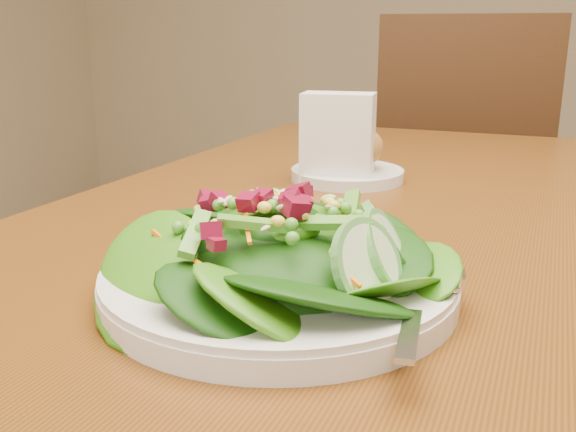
# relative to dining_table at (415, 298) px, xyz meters

# --- Properties ---
(dining_table) EXTENTS (0.90, 1.40, 0.75)m
(dining_table) POSITION_rel_dining_table_xyz_m (0.00, 0.00, 0.00)
(dining_table) COLOR #61330F
(dining_table) RESTS_ON ground_plane
(chair_far) EXTENTS (0.52, 0.52, 1.00)m
(chair_far) POSITION_rel_dining_table_xyz_m (-0.09, 1.07, -0.12)
(chair_far) COLOR black
(chair_far) RESTS_ON ground_plane
(salad_plate) EXTENTS (0.29, 0.29, 0.08)m
(salad_plate) POSITION_rel_dining_table_xyz_m (-0.05, -0.27, 0.13)
(salad_plate) COLOR silver
(salad_plate) RESTS_ON dining_table
(bread_plate) EXTENTS (0.16, 0.16, 0.08)m
(bread_plate) POSITION_rel_dining_table_xyz_m (-0.14, 0.16, 0.13)
(bread_plate) COLOR silver
(bread_plate) RESTS_ON dining_table
(napkin_holder) EXTENTS (0.11, 0.07, 0.13)m
(napkin_holder) POSITION_rel_dining_table_xyz_m (-0.14, 0.13, 0.17)
(napkin_holder) COLOR white
(napkin_holder) RESTS_ON dining_table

